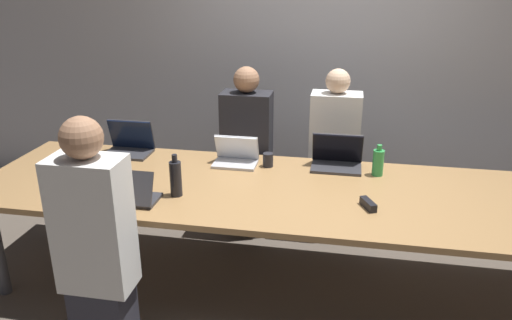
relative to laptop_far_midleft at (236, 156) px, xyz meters
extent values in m
plane|color=brown|center=(0.54, -0.38, -0.84)|extent=(24.00, 24.00, 0.00)
cube|color=#ADADB2|center=(0.54, 1.25, 0.56)|extent=(12.00, 0.06, 2.80)
cube|color=#9E7547|center=(0.54, -0.38, -0.08)|extent=(4.43, 1.20, 0.04)
cylinder|color=#4C4C51|center=(-1.49, 0.04, -0.47)|extent=(0.08, 0.08, 0.73)
cube|color=#B7B7BC|center=(0.00, -0.03, -0.05)|extent=(0.32, 0.20, 0.02)
cube|color=#B7B7BC|center=(0.00, 0.04, 0.05)|extent=(0.32, 0.09, 0.20)
cube|color=silver|center=(0.00, 0.03, 0.05)|extent=(0.32, 0.09, 0.19)
cube|color=#2D2D38|center=(0.00, 0.40, -0.61)|extent=(0.32, 0.24, 0.45)
cube|color=#232328|center=(0.00, 0.40, 0.00)|extent=(0.40, 0.24, 0.77)
sphere|color=#9E7051|center=(0.00, 0.40, 0.49)|extent=(0.21, 0.21, 0.21)
cylinder|color=#232328|center=(0.24, -0.01, -0.01)|extent=(0.08, 0.08, 0.10)
cube|color=#333338|center=(-0.88, 0.03, -0.05)|extent=(0.35, 0.24, 0.02)
cube|color=#333338|center=(-0.88, 0.13, 0.08)|extent=(0.36, 0.07, 0.24)
cube|color=#0F1933|center=(-0.88, 0.12, 0.07)|extent=(0.35, 0.07, 0.24)
cylinder|color=black|center=(-1.18, -0.06, 0.03)|extent=(0.06, 0.06, 0.18)
cylinder|color=black|center=(-1.18, -0.06, 0.14)|extent=(0.03, 0.03, 0.04)
cube|color=#333338|center=(0.74, 0.03, -0.05)|extent=(0.36, 0.24, 0.02)
cube|color=#333338|center=(0.74, 0.12, 0.07)|extent=(0.37, 0.09, 0.23)
cube|color=black|center=(0.74, 0.11, 0.07)|extent=(0.36, 0.09, 0.23)
cube|color=#2D2D38|center=(0.71, 0.50, -0.61)|extent=(0.32, 0.24, 0.45)
cube|color=silver|center=(0.71, 0.50, 0.00)|extent=(0.40, 0.24, 0.77)
sphere|color=beige|center=(0.71, 0.50, 0.48)|extent=(0.19, 0.19, 0.19)
cylinder|color=green|center=(1.03, -0.03, 0.03)|extent=(0.08, 0.08, 0.18)
cylinder|color=green|center=(1.03, -0.03, 0.14)|extent=(0.04, 0.04, 0.04)
cube|color=#333338|center=(-0.49, -0.74, -0.05)|extent=(0.30, 0.21, 0.02)
cube|color=#333338|center=(-0.49, -0.81, 0.06)|extent=(0.31, 0.10, 0.20)
cube|color=black|center=(-0.49, -0.80, 0.05)|extent=(0.30, 0.09, 0.20)
cube|color=#2D2D38|center=(-0.52, -1.19, -0.61)|extent=(0.32, 0.24, 0.45)
cube|color=silver|center=(-0.52, -1.19, 0.00)|extent=(0.40, 0.24, 0.77)
sphere|color=#9E7051|center=(-0.52, -1.19, 0.50)|extent=(0.22, 0.22, 0.22)
cylinder|color=#232328|center=(-0.71, -0.78, -0.02)|extent=(0.07, 0.07, 0.10)
cylinder|color=black|center=(-0.25, -0.62, 0.05)|extent=(0.08, 0.08, 0.23)
cylinder|color=black|center=(-0.25, -0.62, 0.19)|extent=(0.03, 0.03, 0.05)
cube|color=black|center=(0.95, -0.58, -0.04)|extent=(0.10, 0.15, 0.05)
camera|label=1|loc=(0.79, -3.38, 1.29)|focal=35.00mm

